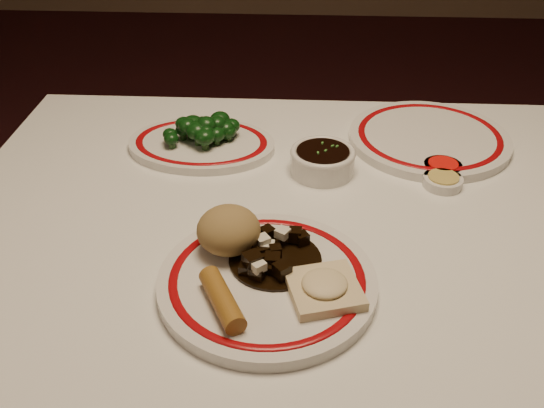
{
  "coord_description": "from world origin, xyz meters",
  "views": [
    {
      "loc": [
        -0.06,
        -0.72,
        1.28
      ],
      "look_at": [
        -0.1,
        -0.01,
        0.8
      ],
      "focal_mm": 40.0,
      "sensor_mm": 36.0,
      "label": 1
    }
  ],
  "objects_px": {
    "dining_table": "(333,276)",
    "broccoli_plate": "(202,144)",
    "fried_wonton": "(324,287)",
    "spring_roll": "(222,299)",
    "rice_mound": "(229,230)",
    "stirfry_heap": "(269,256)",
    "main_plate": "(267,282)",
    "soy_bowl": "(322,162)",
    "broccoli_pile": "(203,129)"
  },
  "relations": [
    {
      "from": "main_plate",
      "to": "stirfry_heap",
      "type": "height_order",
      "value": "stirfry_heap"
    },
    {
      "from": "dining_table",
      "to": "spring_roll",
      "type": "relative_size",
      "value": 12.11
    },
    {
      "from": "spring_roll",
      "to": "broccoli_pile",
      "type": "relative_size",
      "value": 0.74
    },
    {
      "from": "spring_roll",
      "to": "dining_table",
      "type": "bearing_deg",
      "value": 26.35
    },
    {
      "from": "soy_bowl",
      "to": "fried_wonton",
      "type": "bearing_deg",
      "value": -90.57
    },
    {
      "from": "dining_table",
      "to": "rice_mound",
      "type": "distance_m",
      "value": 0.22
    },
    {
      "from": "rice_mound",
      "to": "broccoli_pile",
      "type": "distance_m",
      "value": 0.32
    },
    {
      "from": "stirfry_heap",
      "to": "spring_roll",
      "type": "bearing_deg",
      "value": -119.65
    },
    {
      "from": "dining_table",
      "to": "spring_roll",
      "type": "distance_m",
      "value": 0.27
    },
    {
      "from": "main_plate",
      "to": "broccoli_pile",
      "type": "xyz_separation_m",
      "value": [
        -0.14,
        0.37,
        0.03
      ]
    },
    {
      "from": "dining_table",
      "to": "stirfry_heap",
      "type": "distance_m",
      "value": 0.18
    },
    {
      "from": "dining_table",
      "to": "fried_wonton",
      "type": "bearing_deg",
      "value": -98.22
    },
    {
      "from": "stirfry_heap",
      "to": "soy_bowl",
      "type": "xyz_separation_m",
      "value": [
        0.08,
        0.26,
        -0.01
      ]
    },
    {
      "from": "spring_roll",
      "to": "fried_wonton",
      "type": "height_order",
      "value": "spring_roll"
    },
    {
      "from": "spring_roll",
      "to": "soy_bowl",
      "type": "distance_m",
      "value": 0.37
    },
    {
      "from": "spring_roll",
      "to": "broccoli_plate",
      "type": "distance_m",
      "value": 0.43
    },
    {
      "from": "rice_mound",
      "to": "stirfry_heap",
      "type": "distance_m",
      "value": 0.06
    },
    {
      "from": "spring_roll",
      "to": "broccoli_plate",
      "type": "xyz_separation_m",
      "value": [
        -0.09,
        0.42,
        -0.02
      ]
    },
    {
      "from": "main_plate",
      "to": "spring_roll",
      "type": "xyz_separation_m",
      "value": [
        -0.05,
        -0.06,
        0.02
      ]
    },
    {
      "from": "stirfry_heap",
      "to": "soy_bowl",
      "type": "relative_size",
      "value": 1.15
    },
    {
      "from": "rice_mound",
      "to": "fried_wonton",
      "type": "height_order",
      "value": "rice_mound"
    },
    {
      "from": "fried_wonton",
      "to": "main_plate",
      "type": "bearing_deg",
      "value": 159.59
    },
    {
      "from": "rice_mound",
      "to": "stirfry_heap",
      "type": "bearing_deg",
      "value": -24.17
    },
    {
      "from": "dining_table",
      "to": "rice_mound",
      "type": "relative_size",
      "value": 13.91
    },
    {
      "from": "rice_mound",
      "to": "soy_bowl",
      "type": "relative_size",
      "value": 0.8
    },
    {
      "from": "dining_table",
      "to": "main_plate",
      "type": "xyz_separation_m",
      "value": [
        -0.1,
        -0.13,
        0.1
      ]
    },
    {
      "from": "main_plate",
      "to": "broccoli_plate",
      "type": "bearing_deg",
      "value": 111.03
    },
    {
      "from": "stirfry_heap",
      "to": "fried_wonton",
      "type": "bearing_deg",
      "value": -39.13
    },
    {
      "from": "dining_table",
      "to": "soy_bowl",
      "type": "bearing_deg",
      "value": 97.02
    },
    {
      "from": "main_plate",
      "to": "spring_roll",
      "type": "bearing_deg",
      "value": -130.85
    },
    {
      "from": "stirfry_heap",
      "to": "broccoli_plate",
      "type": "relative_size",
      "value": 0.44
    },
    {
      "from": "main_plate",
      "to": "stirfry_heap",
      "type": "relative_size",
      "value": 2.53
    },
    {
      "from": "broccoli_plate",
      "to": "broccoli_pile",
      "type": "xyz_separation_m",
      "value": [
        0.0,
        0.0,
        0.03
      ]
    },
    {
      "from": "dining_table",
      "to": "broccoli_plate",
      "type": "bearing_deg",
      "value": 135.47
    },
    {
      "from": "main_plate",
      "to": "broccoli_pile",
      "type": "relative_size",
      "value": 2.34
    },
    {
      "from": "fried_wonton",
      "to": "spring_roll",
      "type": "bearing_deg",
      "value": -165.63
    },
    {
      "from": "main_plate",
      "to": "soy_bowl",
      "type": "bearing_deg",
      "value": 75.55
    },
    {
      "from": "dining_table",
      "to": "broccoli_plate",
      "type": "height_order",
      "value": "broccoli_plate"
    },
    {
      "from": "main_plate",
      "to": "dining_table",
      "type": "bearing_deg",
      "value": 54.17
    },
    {
      "from": "rice_mound",
      "to": "spring_roll",
      "type": "relative_size",
      "value": 0.87
    },
    {
      "from": "main_plate",
      "to": "fried_wonton",
      "type": "xyz_separation_m",
      "value": [
        0.07,
        -0.03,
        0.02
      ]
    },
    {
      "from": "broccoli_plate",
      "to": "broccoli_pile",
      "type": "relative_size",
      "value": 2.08
    },
    {
      "from": "rice_mound",
      "to": "soy_bowl",
      "type": "distance_m",
      "value": 0.27
    },
    {
      "from": "dining_table",
      "to": "main_plate",
      "type": "relative_size",
      "value": 3.83
    },
    {
      "from": "spring_roll",
      "to": "rice_mound",
      "type": "bearing_deg",
      "value": 65.91
    },
    {
      "from": "stirfry_heap",
      "to": "broccoli_pile",
      "type": "height_order",
      "value": "broccoli_pile"
    },
    {
      "from": "fried_wonton",
      "to": "soy_bowl",
      "type": "xyz_separation_m",
      "value": [
        0.0,
        0.32,
        -0.01
      ]
    },
    {
      "from": "main_plate",
      "to": "spring_roll",
      "type": "distance_m",
      "value": 0.08
    },
    {
      "from": "broccoli_plate",
      "to": "soy_bowl",
      "type": "relative_size",
      "value": 2.6
    },
    {
      "from": "stirfry_heap",
      "to": "broccoli_plate",
      "type": "bearing_deg",
      "value": 112.92
    }
  ]
}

